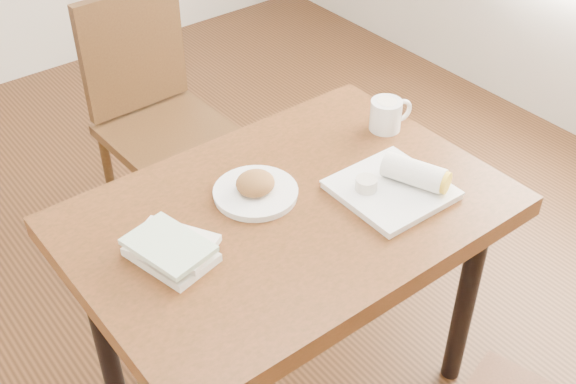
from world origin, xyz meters
TOP-DOWN VIEW (x-y plane):
  - table at (0.00, 0.00)m, footprint 1.11×0.76m
  - chair_far at (0.12, 0.96)m, footprint 0.43×0.43m
  - plate_scone at (-0.04, 0.09)m, footprint 0.22×0.22m
  - coffee_mug at (0.46, 0.11)m, footprint 0.14×0.09m
  - plate_burrito at (0.27, -0.13)m, footprint 0.27×0.27m
  - book_stack at (-0.33, 0.02)m, footprint 0.21×0.24m

SIDE VIEW (x-z plane):
  - chair_far at x=0.12m, z-range 0.07..1.03m
  - table at x=0.00m, z-range 0.28..1.03m
  - plate_scone at x=-0.04m, z-range 0.74..0.81m
  - book_stack at x=-0.33m, z-range 0.75..0.80m
  - plate_burrito at x=0.27m, z-range 0.73..0.82m
  - coffee_mug at x=0.46m, z-range 0.75..0.85m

